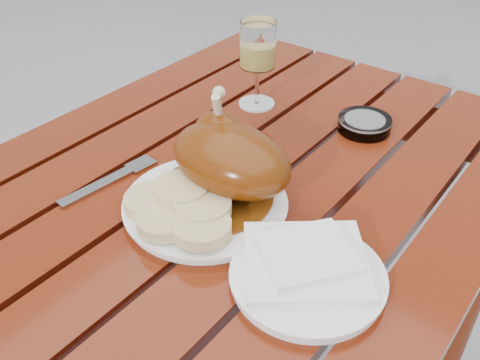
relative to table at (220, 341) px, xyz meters
The scene contains 10 objects.
table is the anchor object (origin of this frame).
dinner_plate 0.39m from the table, 67.14° to the right, with size 0.25×0.25×0.02m, color white.
roast_duck 0.45m from the table, 25.89° to the left, with size 0.21×0.20×0.14m.
bread_dumplings 0.42m from the table, 80.70° to the right, with size 0.19×0.14×0.03m.
wine_glass 0.55m from the table, 113.44° to the left, with size 0.07×0.07×0.17m, color #F5DF6F.
side_plate 0.45m from the table, 18.77° to the right, with size 0.20×0.20×0.02m, color white.
napkin 0.45m from the table, 17.14° to the right, with size 0.16×0.15×0.01m, color white.
ashtray 0.51m from the table, 73.12° to the left, with size 0.10×0.10×0.02m, color #B2B7BC.
fork 0.42m from the table, 149.42° to the right, with size 0.02×0.16×0.01m, color gray.
knife 0.39m from the table, ahead, with size 0.02×0.22×0.01m, color gray.
Camera 1 is at (0.45, -0.51, 1.26)m, focal length 40.00 mm.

